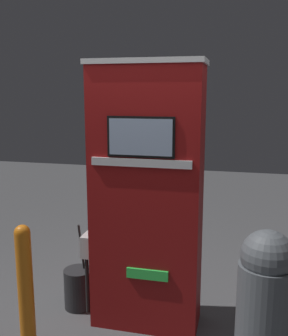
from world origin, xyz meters
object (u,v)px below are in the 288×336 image
object	(u,v)px
gas_pump	(147,198)
trash_bin	(265,297)
squeegee_bucket	(79,288)
safety_bollard	(25,287)

from	to	relation	value
gas_pump	trash_bin	bearing A→B (deg)	-18.87
trash_bin	squeegee_bucket	distance (m)	1.68
gas_pump	squeegee_bucket	world-z (taller)	gas_pump
safety_bollard	gas_pump	bearing A→B (deg)	37.28
safety_bollard	squeegee_bucket	distance (m)	0.77
squeegee_bucket	safety_bollard	bearing A→B (deg)	-100.88
gas_pump	trash_bin	size ratio (longest dim) A/B	2.16
gas_pump	squeegee_bucket	distance (m)	1.13
safety_bollard	squeegee_bucket	world-z (taller)	safety_bollard
squeegee_bucket	trash_bin	bearing A→B (deg)	-13.91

